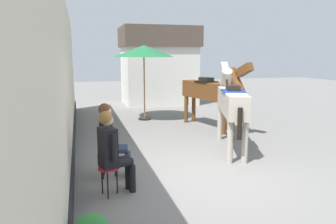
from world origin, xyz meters
TOP-DOWN VIEW (x-y plane):
  - ground_plane at (0.00, 3.00)m, footprint 40.00×40.00m
  - pub_facade_wall at (-2.55, 1.50)m, footprint 0.34×14.00m
  - distant_cottage at (1.40, 9.34)m, footprint 3.40×2.60m
  - seated_visitor_near at (-1.74, -0.29)m, footprint 0.61×0.48m
  - seated_visitor_far at (-1.70, 0.51)m, footprint 0.61×0.49m
  - saddled_horse_near at (1.28, 1.62)m, footprint 1.21×2.89m
  - saddled_horse_far at (1.68, 3.81)m, footprint 1.08×2.92m
  - cafe_parasol at (-0.01, 5.67)m, footprint 2.10×2.10m

SIDE VIEW (x-z plane):
  - ground_plane at x=0.00m, z-range 0.00..0.00m
  - seated_visitor_near at x=-1.74m, z-range 0.08..1.47m
  - seated_visitor_far at x=-1.70m, z-range 0.08..1.47m
  - saddled_horse_near at x=1.28m, z-range 0.13..2.19m
  - saddled_horse_far at x=1.68m, z-range 0.13..2.19m
  - pub_facade_wall at x=-2.55m, z-range -0.16..3.24m
  - distant_cottage at x=1.40m, z-range 0.05..3.55m
  - cafe_parasol at x=-0.01m, z-range 1.07..3.65m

